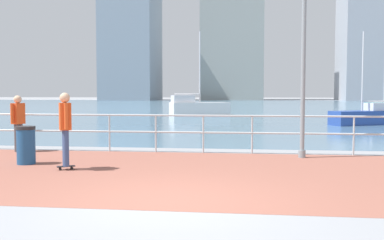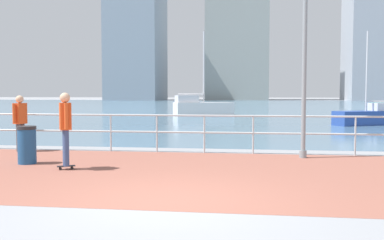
# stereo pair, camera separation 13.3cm
# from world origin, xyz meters

# --- Properties ---
(ground) EXTENTS (220.00, 220.00, 0.00)m
(ground) POSITION_xyz_m (0.00, 40.00, 0.00)
(ground) COLOR gray
(brick_paving) EXTENTS (28.00, 6.34, 0.01)m
(brick_paving) POSITION_xyz_m (0.00, 2.59, 0.00)
(brick_paving) COLOR #935647
(brick_paving) RESTS_ON ground
(harbor_water) EXTENTS (180.00, 88.00, 0.00)m
(harbor_water) POSITION_xyz_m (0.00, 50.76, 0.00)
(harbor_water) COLOR slate
(harbor_water) RESTS_ON ground
(waterfront_railing) EXTENTS (25.25, 0.06, 1.11)m
(waterfront_railing) POSITION_xyz_m (-0.00, 5.76, 0.77)
(waterfront_railing) COLOR #B2BCC1
(waterfront_railing) RESTS_ON ground
(lamppost) EXTENTS (0.59, 0.72, 5.63)m
(lamppost) POSITION_xyz_m (2.82, 5.03, 3.11)
(lamppost) COLOR gray
(lamppost) RESTS_ON ground
(skateboarder) EXTENTS (0.40, 0.53, 1.75)m
(skateboarder) POSITION_xyz_m (-2.82, 2.60, 1.05)
(skateboarder) COLOR black
(skateboarder) RESTS_ON ground
(bystander) EXTENTS (0.32, 0.55, 1.66)m
(bystander) POSITION_xyz_m (-5.47, 5.41, 0.98)
(bystander) COLOR #4C4C51
(bystander) RESTS_ON ground
(trash_bin) EXTENTS (0.46, 0.46, 0.93)m
(trash_bin) POSITION_xyz_m (-4.11, 3.26, 0.47)
(trash_bin) COLOR navy
(trash_bin) RESTS_ON ground
(sailboat_yellow) EXTENTS (4.77, 3.26, 6.47)m
(sailboat_yellow) POSITION_xyz_m (-2.49, 27.28, 0.62)
(sailboat_yellow) COLOR white
(sailboat_yellow) RESTS_ON ground
(sailboat_blue) EXTENTS (3.69, 2.58, 5.02)m
(sailboat_blue) POSITION_xyz_m (7.57, 17.89, 0.48)
(sailboat_blue) COLOR #284799
(sailboat_blue) RESTS_ON ground
(tower_beige) EXTENTS (13.09, 12.98, 38.21)m
(tower_beige) POSITION_xyz_m (29.11, 97.22, 18.27)
(tower_beige) COLOR #A3A8B2
(tower_beige) RESTS_ON ground
(tower_steel) EXTENTS (11.81, 14.61, 28.86)m
(tower_steel) POSITION_xyz_m (-25.14, 93.62, 13.60)
(tower_steel) COLOR #8493A3
(tower_steel) RESTS_ON ground
(tower_glass) EXTENTS (14.44, 15.98, 36.05)m
(tower_glass) POSITION_xyz_m (-1.98, 101.14, 17.19)
(tower_glass) COLOR #939993
(tower_glass) RESTS_ON ground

